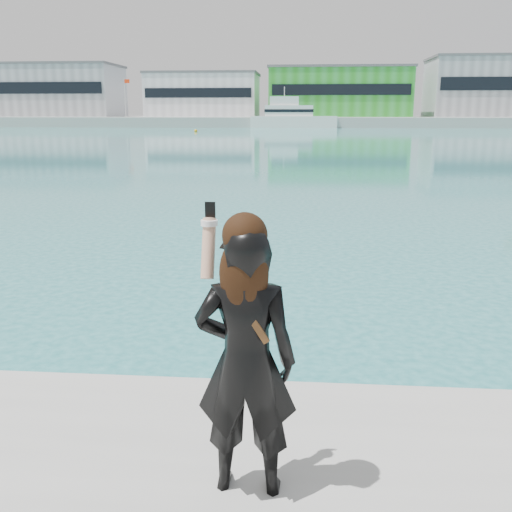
# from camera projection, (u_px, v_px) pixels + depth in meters

# --- Properties ---
(far_quay) EXTENTS (320.00, 40.00, 2.00)m
(far_quay) POSITION_uv_depth(u_px,v_px,m) (302.00, 121.00, 129.39)
(far_quay) COLOR #9E9E99
(far_quay) RESTS_ON ground
(warehouse_grey_left) EXTENTS (26.52, 16.36, 11.50)m
(warehouse_grey_left) POSITION_uv_depth(u_px,v_px,m) (61.00, 91.00, 130.19)
(warehouse_grey_left) COLOR gray
(warehouse_grey_left) RESTS_ON far_quay
(warehouse_white) EXTENTS (24.48, 15.35, 9.50)m
(warehouse_white) POSITION_uv_depth(u_px,v_px,m) (204.00, 95.00, 127.79)
(warehouse_white) COLOR silver
(warehouse_white) RESTS_ON far_quay
(warehouse_green) EXTENTS (30.60, 16.36, 10.50)m
(warehouse_green) POSITION_uv_depth(u_px,v_px,m) (339.00, 92.00, 125.26)
(warehouse_green) COLOR green
(warehouse_green) RESTS_ON far_quay
(warehouse_grey_right) EXTENTS (25.50, 15.35, 12.50)m
(warehouse_grey_right) POSITION_uv_depth(u_px,v_px,m) (489.00, 87.00, 122.46)
(warehouse_grey_right) COLOR gray
(warehouse_grey_right) RESTS_ON far_quay
(flagpole_left) EXTENTS (1.28, 0.16, 8.00)m
(flagpole_left) POSITION_uv_depth(u_px,v_px,m) (125.00, 95.00, 122.37)
(flagpole_left) COLOR silver
(flagpole_left) RESTS_ON far_quay
(flagpole_right) EXTENTS (1.28, 0.16, 8.00)m
(flagpole_right) POSITION_uv_depth(u_px,v_px,m) (409.00, 94.00, 117.57)
(flagpole_right) COLOR silver
(flagpole_right) RESTS_ON far_quay
(motor_yacht) EXTENTS (16.79, 4.95, 7.80)m
(motor_yacht) POSITION_uv_depth(u_px,v_px,m) (291.00, 116.00, 111.57)
(motor_yacht) COLOR white
(motor_yacht) RESTS_ON ground
(buoy_far) EXTENTS (0.50, 0.50, 0.50)m
(buoy_far) POSITION_uv_depth(u_px,v_px,m) (196.00, 132.00, 88.85)
(buoy_far) COLOR #EEA30C
(buoy_far) RESTS_ON ground
(woman) EXTENTS (0.59, 0.39, 1.69)m
(woman) POSITION_uv_depth(u_px,v_px,m) (245.00, 354.00, 3.22)
(woman) COLOR black
(woman) RESTS_ON near_quay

